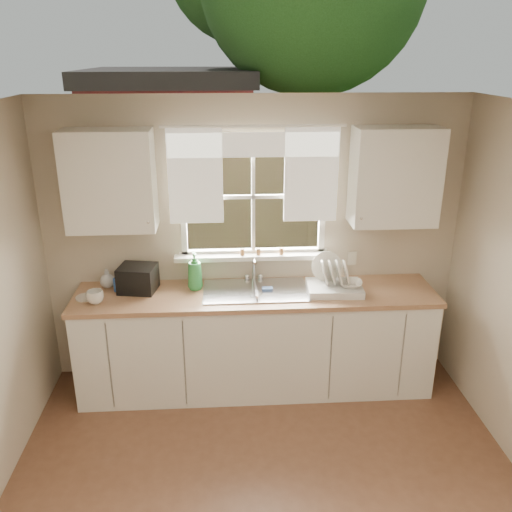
{
  "coord_description": "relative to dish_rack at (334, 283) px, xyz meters",
  "views": [
    {
      "loc": [
        -0.26,
        -2.46,
        2.81
      ],
      "look_at": [
        0.0,
        1.65,
        1.25
      ],
      "focal_mm": 38.0,
      "sensor_mm": 36.0,
      "label": 1
    }
  ],
  "objects": [
    {
      "name": "ceiling",
      "position": [
        -0.66,
        -1.67,
        1.52
      ],
      "size": [
        3.6,
        4.0,
        0.02
      ],
      "primitive_type": "cube",
      "color": "silver",
      "rests_on": "room_walls"
    },
    {
      "name": "room_walls",
      "position": [
        -0.66,
        -1.73,
        0.26
      ],
      "size": [
        3.62,
        4.02,
        2.5
      ],
      "color": "beige",
      "rests_on": "ground"
    },
    {
      "name": "dish_rack",
      "position": [
        0.0,
        0.0,
        0.0
      ],
      "size": [
        0.47,
        0.37,
        0.31
      ],
      "color": "silver",
      "rests_on": "countertop"
    },
    {
      "name": "upper_cabinet_right",
      "position": [
        0.49,
        0.16,
        0.87
      ],
      "size": [
        0.7,
        0.33,
        0.8
      ],
      "primitive_type": "cube",
      "color": "white",
      "rests_on": "room_walls"
    },
    {
      "name": "countertop",
      "position": [
        -0.66,
        0.01,
        -0.09
      ],
      "size": [
        3.04,
        0.65,
        0.04
      ],
      "primitive_type": "cube",
      "color": "#A77853",
      "rests_on": "base_cabinets"
    },
    {
      "name": "base_cabinets",
      "position": [
        -0.66,
        0.01,
        -0.55
      ],
      "size": [
        3.0,
        0.62,
        0.87
      ],
      "primitive_type": "cube",
      "color": "white",
      "rests_on": "ground"
    },
    {
      "name": "bowl",
      "position": [
        0.13,
        -0.05,
        0.01
      ],
      "size": [
        0.23,
        0.23,
        0.05
      ],
      "primitive_type": "imported",
      "rotation": [
        0.0,
        0.0,
        -0.22
      ],
      "color": "white",
      "rests_on": "dish_rack"
    },
    {
      "name": "soap_bottle_a",
      "position": [
        -1.17,
        0.12,
        0.1
      ],
      "size": [
        0.16,
        0.16,
        0.33
      ],
      "primitive_type": "imported",
      "rotation": [
        0.0,
        0.0,
        0.3
      ],
      "color": "#2E8E42",
      "rests_on": "countertop"
    },
    {
      "name": "backyard",
      "position": [
        -0.08,
        6.75,
        2.48
      ],
      "size": [
        20.0,
        10.0,
        6.13
      ],
      "color": "#335421",
      "rests_on": "ground"
    },
    {
      "name": "curtains",
      "position": [
        -0.66,
        0.28,
        0.95
      ],
      "size": [
        1.5,
        0.03,
        0.81
      ],
      "color": "white",
      "rests_on": "room_walls"
    },
    {
      "name": "cup",
      "position": [
        -1.96,
        -0.11,
        -0.02
      ],
      "size": [
        0.18,
        0.18,
        0.11
      ],
      "primitive_type": "imported",
      "rotation": [
        0.0,
        0.0,
        -0.38
      ],
      "color": "silver",
      "rests_on": "countertop"
    },
    {
      "name": "sill_jars",
      "position": [
        -0.6,
        0.27,
        0.2
      ],
      "size": [
        0.38,
        0.04,
        0.06
      ],
      "color": "brown",
      "rests_on": "window"
    },
    {
      "name": "black_appliance",
      "position": [
        -1.65,
        0.12,
        0.04
      ],
      "size": [
        0.34,
        0.31,
        0.22
      ],
      "primitive_type": "cube",
      "rotation": [
        0.0,
        0.0,
        -0.18
      ],
      "color": "black",
      "rests_on": "countertop"
    },
    {
      "name": "sink",
      "position": [
        -0.66,
        0.04,
        -0.14
      ],
      "size": [
        0.88,
        0.52,
        0.4
      ],
      "color": "#B7B7BC",
      "rests_on": "countertop"
    },
    {
      "name": "window",
      "position": [
        -0.66,
        0.33,
        0.51
      ],
      "size": [
        1.38,
        0.16,
        1.06
      ],
      "color": "white",
      "rests_on": "room_walls"
    },
    {
      "name": "wall_outlet",
      "position": [
        0.22,
        0.32,
        0.1
      ],
      "size": [
        0.08,
        0.01,
        0.12
      ],
      "primitive_type": "cube",
      "color": "beige",
      "rests_on": "room_walls"
    },
    {
      "name": "soap_bottle_c",
      "position": [
        -1.92,
        0.21,
        0.01
      ],
      "size": [
        0.13,
        0.13,
        0.16
      ],
      "primitive_type": "imported",
      "rotation": [
        0.0,
        0.0,
        0.03
      ],
      "color": "beige",
      "rests_on": "countertop"
    },
    {
      "name": "saucer",
      "position": [
        -2.06,
        -0.01,
        -0.06
      ],
      "size": [
        0.17,
        0.17,
        0.01
      ],
      "primitive_type": "cylinder",
      "color": "silver",
      "rests_on": "countertop"
    },
    {
      "name": "upper_cabinet_left",
      "position": [
        -1.81,
        0.16,
        0.87
      ],
      "size": [
        0.7,
        0.33,
        0.8
      ],
      "primitive_type": "cube",
      "color": "white",
      "rests_on": "room_walls"
    },
    {
      "name": "soap_bottle_b",
      "position": [
        -1.8,
        0.12,
        0.02
      ],
      "size": [
        0.11,
        0.11,
        0.18
      ],
      "primitive_type": "imported",
      "rotation": [
        0.0,
        0.0,
        -0.35
      ],
      "color": "blue",
      "rests_on": "countertop"
    }
  ]
}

